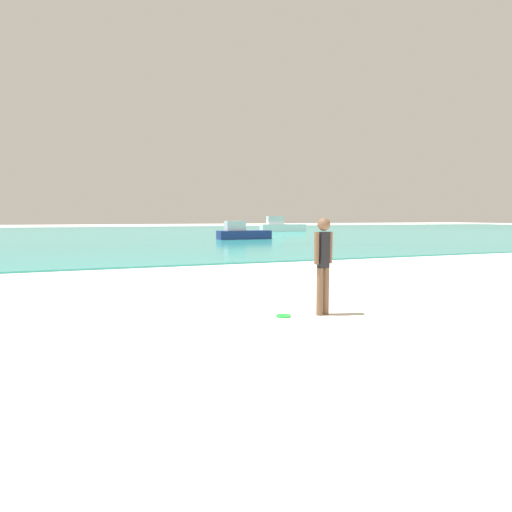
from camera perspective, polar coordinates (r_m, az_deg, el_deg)
water at (r=43.88m, az=-16.24°, el=3.06°), size 160.00×60.00×0.06m
person_standing at (r=6.99m, az=9.26°, el=-0.56°), size 0.37×0.22×1.64m
frisbee at (r=6.93m, az=3.82°, el=-8.25°), size 0.25×0.25×0.03m
boat_near at (r=29.95m, az=-1.93°, el=3.21°), size 3.88×1.30×1.31m
boat_far at (r=46.86m, az=3.48°, el=4.15°), size 5.20×2.32×1.71m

